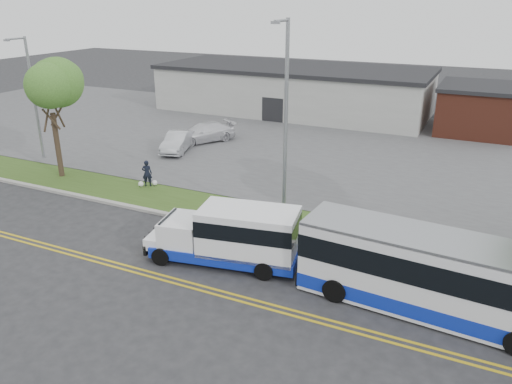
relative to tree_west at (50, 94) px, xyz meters
The scene contains 18 objects.
ground 13.43m from the tree_west, 14.93° to the right, with size 140.00×140.00×0.00m, color #28282B.
lane_line_north 14.83m from the tree_west, 30.43° to the right, with size 70.00×0.12×0.01m, color gold.
lane_line_south 14.97m from the tree_west, 31.49° to the right, with size 70.00×0.12×0.01m, color gold.
curb 13.19m from the tree_west, ahead, with size 80.00×0.30×0.15m, color #9E9B93.
verge 13.03m from the tree_west, ahead, with size 80.00×3.30×0.10m, color #334A18.
parking_lot 18.98m from the tree_west, 48.99° to the left, with size 80.00×25.00×0.10m, color #4C4C4F.
commercial_building 24.72m from the tree_west, 75.85° to the left, with size 25.40×10.40×4.35m.
brick_wing 32.19m from the tree_west, 45.38° to the left, with size 6.30×7.30×3.90m.
tree_west is the anchor object (origin of this frame).
streetlight_near 15.01m from the tree_west, ahead, with size 0.35×1.53×9.50m.
streetlight_far 4.62m from the tree_west, 151.02° to the left, with size 0.35×1.53×8.00m.
shuttle_bus 15.87m from the tree_west, 18.51° to the right, with size 6.70×3.14×2.48m.
transit_bus 23.76m from the tree_west, 12.30° to the right, with size 10.45×3.13×2.86m.
pedestrian 7.33m from the tree_west, ahead, with size 0.57×0.38×1.57m, color black.
parked_car_a 9.42m from the tree_west, 65.17° to the left, with size 1.46×4.19×1.38m, color #B5B7BC.
parked_car_b 12.06m from the tree_west, 69.62° to the left, with size 1.97×4.84×1.40m, color silver.
grocery_bag_left 7.46m from the tree_west, ahead, with size 0.32×0.32×0.32m, color white.
grocery_bag_right 7.97m from the tree_west, ahead, with size 0.32×0.32×0.32m, color white.
Camera 1 is at (11.34, -17.95, 10.39)m, focal length 35.00 mm.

